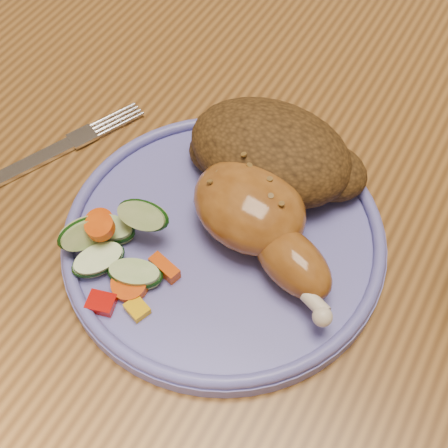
% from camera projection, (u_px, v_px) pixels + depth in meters
% --- Properties ---
extents(ground, '(4.00, 4.00, 0.00)m').
position_uv_depth(ground, '(268.00, 417.00, 1.17)').
color(ground, brown).
rests_on(ground, ground).
extents(dining_table, '(0.90, 1.40, 0.75)m').
position_uv_depth(dining_table, '(306.00, 203.00, 0.63)').
color(dining_table, brown).
rests_on(dining_table, ground).
extents(chair_far, '(0.42, 0.42, 0.91)m').
position_uv_depth(chair_far, '(447.00, 13.00, 1.08)').
color(chair_far, '#4C2D16').
rests_on(chair_far, ground).
extents(plate, '(0.25, 0.25, 0.01)m').
position_uv_depth(plate, '(224.00, 239.00, 0.50)').
color(plate, '#5C5BAF').
rests_on(plate, dining_table).
extents(plate_rim, '(0.25, 0.25, 0.01)m').
position_uv_depth(plate_rim, '(224.00, 231.00, 0.49)').
color(plate_rim, '#5C5BAF').
rests_on(plate_rim, plate).
extents(chicken_leg, '(0.15, 0.11, 0.05)m').
position_uv_depth(chicken_leg, '(259.00, 219.00, 0.47)').
color(chicken_leg, brown).
rests_on(chicken_leg, plate).
extents(rice_pilaf, '(0.15, 0.10, 0.06)m').
position_uv_depth(rice_pilaf, '(274.00, 154.00, 0.51)').
color(rice_pilaf, '#482E12').
rests_on(rice_pilaf, plate).
extents(vegetable_pile, '(0.10, 0.10, 0.05)m').
position_uv_depth(vegetable_pile, '(115.00, 246.00, 0.47)').
color(vegetable_pile, '#A50A05').
rests_on(vegetable_pile, plate).
extents(fork, '(0.09, 0.16, 0.00)m').
position_uv_depth(fork, '(38.00, 159.00, 0.55)').
color(fork, silver).
rests_on(fork, dining_table).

